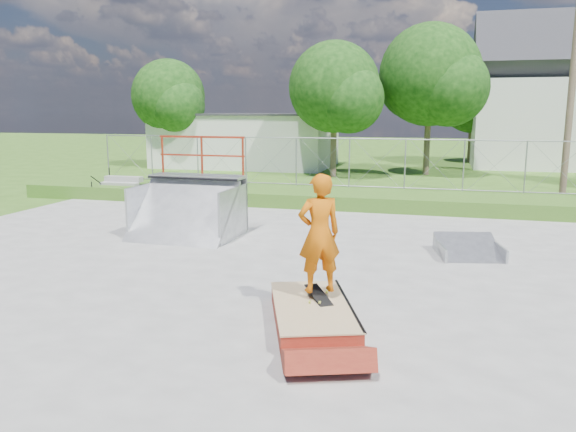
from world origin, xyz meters
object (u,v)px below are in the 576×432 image
quarter_pipe (185,189)px  skater (319,238)px  grind_box (312,315)px  flat_bank_ramp (469,249)px

quarter_pipe → skater: bearing=-45.1°
quarter_pipe → skater: size_ratio=1.39×
grind_box → flat_bank_ramp: flat_bank_ramp is taller
flat_bank_ramp → skater: bearing=-130.0°
quarter_pipe → flat_bank_ramp: (7.05, -0.14, -1.09)m
skater → quarter_pipe: bearing=-76.4°
flat_bank_ramp → skater: skater is taller
quarter_pipe → flat_bank_ramp: 7.13m
grind_box → skater: size_ratio=1.40×
grind_box → quarter_pipe: 6.92m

